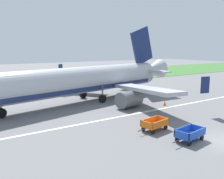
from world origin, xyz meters
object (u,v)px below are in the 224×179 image
at_px(airplane, 84,81).
at_px(baggage_cart_third_in_row, 190,134).
at_px(traffic_cone_near_plane, 165,103).
at_px(baggage_cart_fourth_in_row, 155,124).

xyz_separation_m(airplane, baggage_cart_third_in_row, (0.36, -18.01, -2.45)).
distance_m(airplane, baggage_cart_third_in_row, 18.18).
relative_size(airplane, traffic_cone_near_plane, 61.76).
height_order(baggage_cart_fourth_in_row, traffic_cone_near_plane, baggage_cart_fourth_in_row).
xyz_separation_m(baggage_cart_third_in_row, baggage_cart_fourth_in_row, (-0.56, 3.54, 0.00)).
distance_m(baggage_cart_third_in_row, baggage_cart_fourth_in_row, 3.58).
bearing_deg(baggage_cart_third_in_row, airplane, 91.14).
distance_m(airplane, traffic_cone_near_plane, 11.50).
bearing_deg(airplane, baggage_cart_third_in_row, -88.86).
xyz_separation_m(airplane, baggage_cart_fourth_in_row, (-0.20, -14.48, -2.45)).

